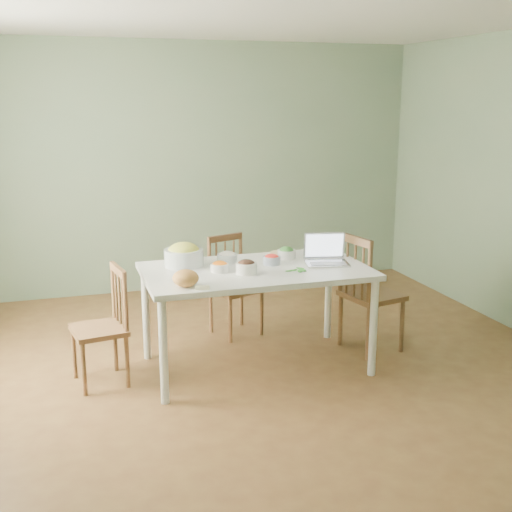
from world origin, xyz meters
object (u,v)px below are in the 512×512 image
object	(u,v)px
chair_left	(98,327)
bowl_squash	(184,255)
dining_table	(256,318)
chair_right	(372,292)
bread_boule	(186,278)
chair_far	(236,286)
laptop	(327,250)

from	to	relation	value
chair_left	bowl_squash	world-z (taller)	bowl_squash
dining_table	chair_right	xyz separation A→B (m)	(1.05, 0.08, 0.10)
dining_table	chair_left	bearing A→B (deg)	177.39
dining_table	bowl_squash	xyz separation A→B (m)	(-0.52, 0.26, 0.50)
dining_table	chair_left	world-z (taller)	chair_left
chair_left	bread_boule	xyz separation A→B (m)	(0.60, -0.38, 0.43)
dining_table	chair_left	distance (m)	1.22
chair_left	chair_right	xyz separation A→B (m)	(2.27, 0.02, 0.06)
chair_left	chair_right	distance (m)	2.27
chair_far	chair_right	bearing A→B (deg)	-52.84
dining_table	chair_far	size ratio (longest dim) A/B	1.94
dining_table	chair_right	size ratio (longest dim) A/B	1.73
chair_right	laptop	xyz separation A→B (m)	(-0.47, -0.12, 0.43)
chair_far	bread_boule	world-z (taller)	bread_boule
chair_right	bowl_squash	size ratio (longest dim) A/B	3.26
dining_table	laptop	size ratio (longest dim) A/B	5.20
chair_right	bread_boule	size ratio (longest dim) A/B	5.39
chair_far	dining_table	bearing A→B (deg)	-111.99
chair_left	bowl_squash	distance (m)	0.86
chair_far	bowl_squash	size ratio (longest dim) A/B	2.90
chair_far	chair_right	distance (m)	1.22
chair_right	bowl_squash	distance (m)	1.63
chair_left	bread_boule	world-z (taller)	bread_boule
bread_boule	bowl_squash	world-z (taller)	bowl_squash
chair_far	chair_left	bearing A→B (deg)	-168.95
bread_boule	chair_left	bearing A→B (deg)	147.73
bread_boule	dining_table	bearing A→B (deg)	27.38
chair_far	laptop	bearing A→B (deg)	-75.11
chair_far	laptop	world-z (taller)	laptop
dining_table	bowl_squash	distance (m)	0.76
chair_far	chair_left	distance (m)	1.45
bread_boule	bowl_squash	size ratio (longest dim) A/B	0.60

